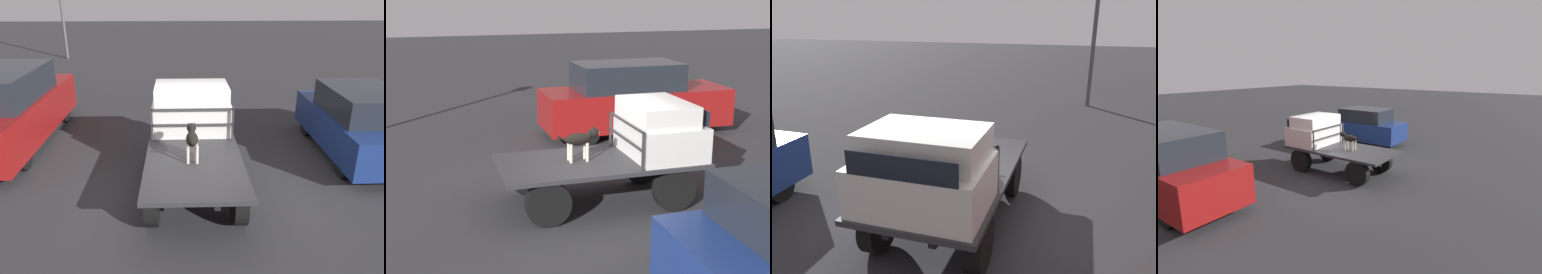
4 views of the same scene
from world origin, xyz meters
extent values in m
plane|color=#2D2D30|center=(0.00, 0.00, 0.00)|extent=(80.00, 80.00, 0.00)
cylinder|color=black|center=(1.21, 0.77, 0.41)|extent=(0.82, 0.24, 0.82)
cylinder|color=black|center=(1.21, -0.77, 0.41)|extent=(0.82, 0.24, 0.82)
cylinder|color=black|center=(-1.21, 0.77, 0.41)|extent=(0.82, 0.24, 0.82)
cylinder|color=black|center=(-1.21, -0.77, 0.41)|extent=(0.82, 0.24, 0.82)
cube|color=black|center=(0.00, 0.33, 0.71)|extent=(3.60, 0.10, 0.18)
cube|color=black|center=(0.00, -0.33, 0.71)|extent=(3.60, 0.10, 0.18)
cube|color=#2D2D30|center=(0.00, 0.00, 0.84)|extent=(3.92, 1.86, 0.08)
cube|color=silver|center=(1.25, 0.00, 1.21)|extent=(1.32, 1.74, 0.67)
cube|color=silver|center=(1.15, 0.00, 1.75)|extent=(1.12, 1.60, 0.41)
cube|color=black|center=(1.90, 0.00, 1.69)|extent=(0.02, 1.43, 0.31)
cube|color=#2D2D30|center=(0.52, 0.85, 1.24)|extent=(0.04, 0.04, 0.72)
cube|color=#2D2D30|center=(0.52, -0.85, 1.24)|extent=(0.04, 0.04, 0.72)
cube|color=#2D2D30|center=(0.52, 0.00, 1.58)|extent=(0.04, 1.70, 0.04)
cube|color=#2D2D30|center=(0.52, 0.00, 1.24)|extent=(0.04, 1.70, 0.04)
cylinder|color=beige|center=(-0.27, 0.13, 1.05)|extent=(0.06, 0.06, 0.36)
cylinder|color=beige|center=(-0.27, -0.05, 1.05)|extent=(0.06, 0.06, 0.36)
cylinder|color=beige|center=(-0.59, 0.13, 1.05)|extent=(0.06, 0.06, 0.36)
cylinder|color=beige|center=(-0.59, -0.05, 1.05)|extent=(0.06, 0.06, 0.36)
ellipsoid|color=black|center=(-0.43, 0.04, 1.31)|extent=(0.52, 0.23, 0.23)
sphere|color=beige|center=(-0.28, 0.04, 1.27)|extent=(0.10, 0.10, 0.10)
cylinder|color=black|center=(-0.21, 0.04, 1.37)|extent=(0.16, 0.13, 0.16)
sphere|color=black|center=(-0.11, 0.04, 1.41)|extent=(0.19, 0.19, 0.19)
cone|color=beige|center=(-0.03, 0.04, 1.40)|extent=(0.10, 0.10, 0.10)
cone|color=black|center=(-0.12, 0.09, 1.49)|extent=(0.06, 0.08, 0.10)
cone|color=black|center=(-0.12, -0.01, 1.49)|extent=(0.06, 0.08, 0.10)
cylinder|color=black|center=(-0.73, 0.04, 1.33)|extent=(0.22, 0.04, 0.15)
cylinder|color=black|center=(0.40, -3.35, 0.30)|extent=(0.60, 0.20, 0.60)
cylinder|color=#4C4C51|center=(-9.47, 2.18, 3.24)|extent=(0.16, 0.16, 6.47)
camera|label=1|loc=(-6.89, 0.26, 3.97)|focal=35.00mm
camera|label=2|loc=(-3.21, -9.25, 4.04)|focal=50.00mm
camera|label=3|loc=(5.45, 1.90, 3.37)|focal=35.00mm
camera|label=4|loc=(-6.12, 8.27, 3.67)|focal=28.00mm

